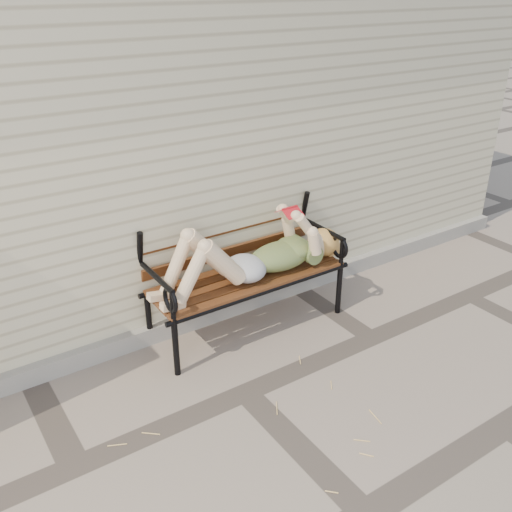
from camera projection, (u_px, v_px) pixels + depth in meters
ground at (246, 393)px, 4.13m from camera, size 80.00×80.00×0.00m
house_wall at (83, 110)px, 5.70m from camera, size 8.00×4.00×3.00m
foundation_strip at (184, 323)px, 4.82m from camera, size 8.00×0.10×0.15m
garden_bench at (240, 254)px, 4.69m from camera, size 1.81×0.72×1.17m
reading_woman at (251, 255)px, 4.58m from camera, size 1.70×0.39×0.54m
straw_scatter at (187, 471)px, 3.47m from camera, size 2.85×1.50×0.01m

